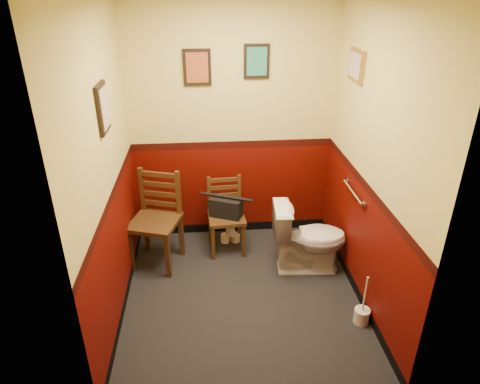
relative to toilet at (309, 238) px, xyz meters
name	(u,v)px	position (x,y,z in m)	size (l,w,h in m)	color
floor	(242,296)	(-0.72, -0.39, -0.37)	(2.20, 2.40, 0.00)	black
wall_back	(232,124)	(-0.72, 0.81, 0.98)	(2.20, 2.70, 0.00)	#4A0803
wall_front	(262,250)	(-0.72, -1.59, 0.98)	(2.20, 2.70, 0.00)	#4A0803
wall_left	(107,172)	(-1.82, -0.39, 0.98)	(2.40, 2.70, 0.00)	#4A0803
wall_right	(372,163)	(0.38, -0.39, 0.98)	(2.40, 2.70, 0.00)	#4A0803
grab_bar	(353,192)	(0.35, -0.14, 0.58)	(0.05, 0.56, 0.06)	silver
framed_print_back_a	(197,67)	(-1.07, 0.79, 1.58)	(0.28, 0.04, 0.36)	black
framed_print_back_b	(257,61)	(-0.47, 0.79, 1.63)	(0.26, 0.04, 0.34)	black
framed_print_left	(103,108)	(-1.80, -0.29, 1.48)	(0.04, 0.30, 0.38)	black
framed_print_right	(356,65)	(0.36, 0.21, 1.68)	(0.04, 0.34, 0.28)	olive
toilet	(309,238)	(0.00, 0.00, 0.00)	(0.42, 0.76, 0.74)	white
toilet_brush	(362,315)	(0.30, -0.83, -0.29)	(0.14, 0.14, 0.49)	silver
chair_left	(156,220)	(-1.56, 0.27, 0.13)	(0.59, 0.59, 1.01)	#4F3117
chair_right	(226,215)	(-0.82, 0.46, 0.05)	(0.41, 0.41, 0.83)	#4F3117
handbag	(226,207)	(-0.82, 0.42, 0.17)	(0.38, 0.29, 0.25)	black
tp_stack	(230,233)	(-0.77, 0.57, -0.25)	(0.22, 0.14, 0.29)	silver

